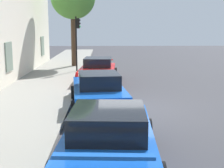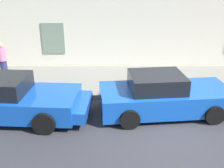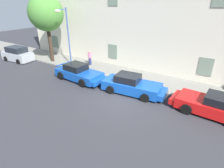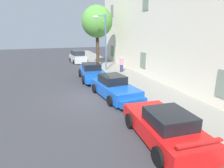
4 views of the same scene
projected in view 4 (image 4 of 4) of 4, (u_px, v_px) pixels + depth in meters
name	position (u px, v px, depth m)	size (l,w,h in m)	color
ground_plane	(96.00, 98.00, 12.67)	(80.00, 80.00, 0.00)	#333338
sidewalk	(150.00, 91.00, 13.96)	(60.00, 3.59, 0.14)	gray
building_facade	(199.00, 9.00, 13.51)	(34.26, 4.09, 11.66)	beige
sportscar_red_lead	(92.00, 73.00, 17.23)	(4.89, 2.36, 1.43)	#144CB2
sportscar_yellow_flank	(115.00, 89.00, 12.63)	(4.99, 2.41, 1.43)	#144CB2
sportscar_white_middle	(162.00, 125.00, 7.78)	(4.79, 2.32, 1.38)	red
hatchback_parked	(78.00, 57.00, 26.55)	(3.90, 2.08, 1.69)	#B2B7BC
tree_midblock	(97.00, 22.00, 22.37)	(3.64, 3.64, 7.11)	#38281E
street_lamp	(102.00, 33.00, 20.05)	(0.44, 1.42, 5.84)	#3F5999
pedestrian_admiring	(122.00, 64.00, 19.86)	(0.54, 0.54, 1.57)	navy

